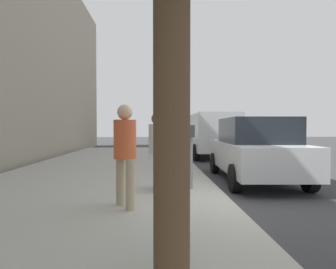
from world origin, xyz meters
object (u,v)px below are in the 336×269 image
parking_meter (191,143)px  parked_van_far (210,132)px  pedestrian_bystander (125,147)px  parked_sedan_near (255,149)px  pedestrian_at_meter (157,145)px

parking_meter → parked_van_far: size_ratio=0.27×
parked_van_far → pedestrian_bystander: bearing=161.5°
parking_meter → parked_sedan_near: parked_sedan_near is taller
pedestrian_at_meter → parked_sedan_near: (1.74, -2.74, -0.23)m
parked_sedan_near → parked_van_far: parked_van_far is taller
parked_sedan_near → pedestrian_at_meter: bearing=122.5°
parking_meter → parked_van_far: parked_van_far is taller
pedestrian_bystander → parking_meter: bearing=16.1°
parking_meter → pedestrian_bystander: size_ratio=0.81×
parked_sedan_near → pedestrian_bystander: bearing=132.9°
parked_sedan_near → parking_meter: bearing=129.1°
parked_sedan_near → parked_van_far: bearing=-0.0°
parked_sedan_near → parked_van_far: size_ratio=0.86×
pedestrian_bystander → parked_sedan_near: 4.50m
pedestrian_at_meter → parked_van_far: (8.53, -2.74, 0.13)m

